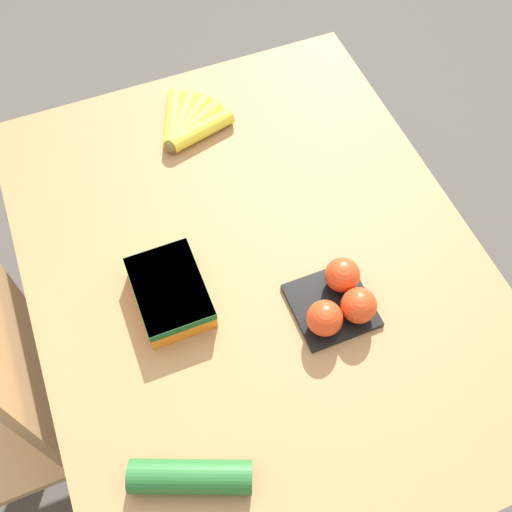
# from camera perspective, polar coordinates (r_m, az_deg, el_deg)

# --- Properties ---
(ground_plane) EXTENTS (12.00, 12.00, 0.00)m
(ground_plane) POSITION_cam_1_polar(r_m,az_deg,el_deg) (1.86, 0.00, -11.97)
(ground_plane) COLOR #4C4742
(dining_table) EXTENTS (1.14, 0.89, 0.73)m
(dining_table) POSITION_cam_1_polar(r_m,az_deg,el_deg) (1.29, 0.00, -3.06)
(dining_table) COLOR #9E7044
(dining_table) RESTS_ON ground_plane
(banana_bunch) EXTENTS (0.17, 0.18, 0.04)m
(banana_bunch) POSITION_cam_1_polar(r_m,az_deg,el_deg) (1.40, -6.49, 12.38)
(banana_bunch) COLOR brown
(banana_bunch) RESTS_ON dining_table
(tomato_pack) EXTENTS (0.15, 0.15, 0.08)m
(tomato_pack) POSITION_cam_1_polar(r_m,az_deg,el_deg) (1.13, 7.99, -4.21)
(tomato_pack) COLOR black
(tomato_pack) RESTS_ON dining_table
(carrot_bag) EXTENTS (0.18, 0.13, 0.06)m
(carrot_bag) POSITION_cam_1_polar(r_m,az_deg,el_deg) (1.14, -8.20, -3.36)
(carrot_bag) COLOR orange
(carrot_bag) RESTS_ON dining_table
(cucumber_near) EXTENTS (0.13, 0.20, 0.05)m
(cucumber_near) POSITION_cam_1_polar(r_m,az_deg,el_deg) (1.03, -6.26, -20.17)
(cucumber_near) COLOR #236028
(cucumber_near) RESTS_ON dining_table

